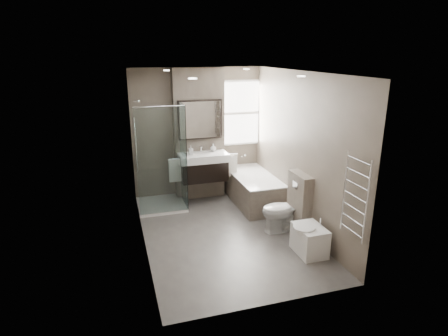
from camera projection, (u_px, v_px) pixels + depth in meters
name	position (u px, v px, depth m)	size (l,w,h in m)	color
room	(225.00, 158.00, 5.82)	(2.70, 3.90, 2.70)	#524E4B
vanity_pier	(199.00, 135.00, 7.44)	(1.00, 0.25, 2.60)	#655B50
vanity	(203.00, 166.00, 7.29)	(0.95, 0.47, 0.66)	black
mirror_cabinet	(200.00, 120.00, 7.19)	(0.86, 0.08, 0.76)	black
towel_left	(175.00, 170.00, 7.12)	(0.24, 0.06, 0.44)	silver
towel_right	(231.00, 165.00, 7.43)	(0.24, 0.06, 0.44)	silver
shower_enclosure	(166.00, 184.00, 7.08)	(0.90, 0.90, 2.00)	white
bathtub	(253.00, 188.00, 7.38)	(0.75, 1.60, 0.57)	#655B50
window	(240.00, 113.00, 7.67)	(0.98, 0.06, 1.33)	white
toilet	(284.00, 210.00, 6.20)	(0.42, 0.74, 0.75)	white
cistern_box	(299.00, 203.00, 6.17)	(0.19, 0.55, 1.00)	#655B50
bidet	(309.00, 239.00, 5.54)	(0.46, 0.53, 0.55)	white
towel_radiator	(355.00, 197.00, 4.76)	(0.03, 0.49, 1.10)	silver
soap_bottle_a	(191.00, 150.00, 7.12)	(0.08, 0.08, 0.17)	white
soap_bottle_b	(213.00, 147.00, 7.36)	(0.12, 0.12, 0.15)	white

